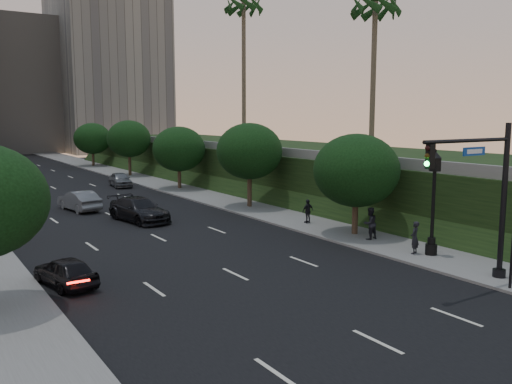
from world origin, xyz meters
TOP-DOWN VIEW (x-y plane):
  - ground at (0.00, 0.00)m, footprint 160.00×160.00m
  - road_surface at (0.00, 30.00)m, footprint 16.00×140.00m
  - sidewalk_right at (10.25, 30.00)m, footprint 4.50×140.00m
  - embankment at (22.00, 28.00)m, footprint 18.00×90.00m
  - parapet_wall at (13.50, 28.00)m, footprint 0.35×90.00m
  - office_block_mid at (6.00, 102.00)m, footprint 22.00×18.00m
  - office_block_right at (24.00, 96.00)m, footprint 20.00×22.00m
  - tree_right_a at (10.30, 8.00)m, footprint 5.20×5.20m
  - tree_right_b at (10.30, 20.00)m, footprint 5.20×5.20m
  - tree_right_c at (10.30, 33.00)m, footprint 5.20×5.20m
  - tree_right_d at (10.30, 47.00)m, footprint 5.20×5.20m
  - tree_right_e at (10.30, 62.00)m, footprint 5.20×5.20m
  - palm_mid at (17.50, 14.00)m, footprint 3.20×3.20m
  - palm_far at (16.00, 30.00)m, footprint 3.20×3.20m
  - traffic_signal_mast at (8.39, -2.14)m, footprint 5.68×0.56m
  - street_lamp at (10.11, 2.11)m, footprint 0.64×0.64m
  - sedan_near_left at (-7.00, 7.54)m, footprint 2.26×4.07m
  - sedan_mid_left at (-1.37, 26.20)m, footprint 2.35×4.91m
  - sedan_far_left at (-3.59, 44.91)m, footprint 3.63×6.22m
  - sedan_near_right at (0.94, 19.58)m, footprint 3.18×5.95m
  - sedan_far_right at (6.01, 38.12)m, footprint 2.25×4.58m
  - pedestrian_a at (9.52, 2.71)m, footprint 0.74×0.63m
  - pedestrian_b at (9.95, 6.39)m, footprint 0.93×0.73m
  - pedestrian_c at (9.99, 12.20)m, footprint 0.96×0.46m

SIDE VIEW (x-z plane):
  - ground at x=0.00m, z-range 0.00..0.00m
  - road_surface at x=0.00m, z-range 0.00..0.02m
  - sidewalk_right at x=10.25m, z-range 0.00..0.15m
  - sedan_near_left at x=-7.00m, z-range 0.00..1.31m
  - sedan_far_right at x=6.01m, z-range 0.00..1.50m
  - sedan_mid_left at x=-1.37m, z-range 0.00..1.55m
  - sedan_far_left at x=-3.59m, z-range 0.00..1.63m
  - sedan_near_right at x=0.94m, z-range 0.00..1.64m
  - pedestrian_c at x=9.99m, z-range 0.15..1.75m
  - pedestrian_a at x=9.52m, z-range 0.15..1.86m
  - pedestrian_b at x=9.95m, z-range 0.15..2.04m
  - embankment at x=22.00m, z-range 0.00..4.00m
  - street_lamp at x=10.11m, z-range -0.18..5.44m
  - traffic_signal_mast at x=8.39m, z-range 0.17..7.17m
  - tree_right_a at x=10.30m, z-range 0.90..7.14m
  - tree_right_c at x=10.30m, z-range 0.90..7.14m
  - tree_right_e at x=10.30m, z-range 0.90..7.14m
  - parapet_wall at x=13.50m, z-range 4.00..4.70m
  - tree_right_b at x=10.30m, z-range 1.15..7.88m
  - tree_right_d at x=10.30m, z-range 1.15..7.88m
  - office_block_mid at x=6.00m, z-range 0.00..26.00m
  - palm_mid at x=17.50m, z-range 8.82..21.82m
  - palm_far at x=16.00m, z-range 9.89..25.39m
  - office_block_right at x=24.00m, z-range 0.00..36.00m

